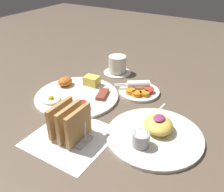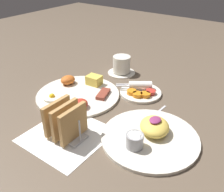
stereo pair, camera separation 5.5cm
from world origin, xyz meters
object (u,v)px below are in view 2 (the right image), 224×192
at_px(plate_breakfast, 78,93).
at_px(plate_condiments, 140,91).
at_px(plate_foreground, 150,135).
at_px(coffee_cup, 122,66).
at_px(toast_rack, 65,121).

xyz_separation_m(plate_breakfast, plate_condiments, (0.15, -0.18, 0.00)).
distance_m(plate_breakfast, plate_foreground, 0.34).
bearing_deg(coffee_cup, toast_rack, -166.09).
distance_m(plate_condiments, toast_rack, 0.35).
height_order(toast_rack, coffee_cup, toast_rack).
bearing_deg(plate_breakfast, plate_condiments, -51.39).
xyz_separation_m(plate_breakfast, coffee_cup, (0.26, -0.02, 0.03)).
height_order(plate_condiments, plate_foreground, plate_foreground).
xyz_separation_m(plate_foreground, toast_rack, (-0.13, 0.20, 0.04)).
relative_size(toast_rack, coffee_cup, 0.97).
bearing_deg(plate_foreground, plate_condiments, 36.10).
height_order(plate_foreground, toast_rack, toast_rack).
distance_m(plate_condiments, coffee_cup, 0.20).
distance_m(plate_breakfast, coffee_cup, 0.26).
distance_m(plate_breakfast, toast_rack, 0.24).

